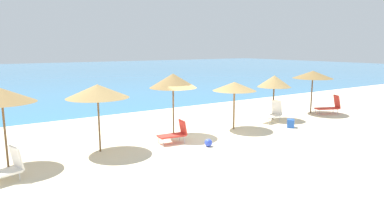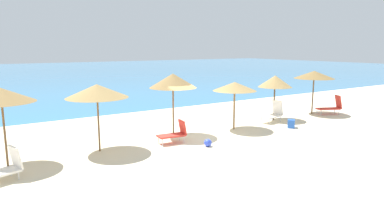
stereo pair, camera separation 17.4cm
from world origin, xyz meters
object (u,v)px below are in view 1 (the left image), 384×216
(beach_umbrella_0, at_px, (1,96))
(lounge_chair_2, at_px, (330,106))
(beach_umbrella_4, at_px, (274,81))
(beach_umbrella_3, at_px, (234,87))
(lounge_chair_1, at_px, (175,133))
(lounge_chair_3, at_px, (1,170))
(beach_ball, at_px, (208,143))
(beach_umbrella_1, at_px, (97,91))
(beach_umbrella_2, at_px, (173,81))
(lounge_chair_0, at_px, (273,113))
(beach_umbrella_5, at_px, (313,75))
(cooler_box, at_px, (291,123))

(beach_umbrella_0, xyz_separation_m, lounge_chair_2, (18.31, -0.32, -2.09))
(beach_umbrella_4, bearing_deg, beach_umbrella_3, -170.79)
(beach_umbrella_3, bearing_deg, lounge_chair_1, -171.70)
(lounge_chair_3, relative_size, beach_ball, 5.02)
(lounge_chair_1, height_order, lounge_chair_2, lounge_chair_2)
(beach_umbrella_1, relative_size, lounge_chair_3, 1.64)
(beach_umbrella_2, height_order, beach_umbrella_3, beach_umbrella_2)
(lounge_chair_0, height_order, lounge_chair_3, lounge_chair_0)
(beach_umbrella_4, bearing_deg, beach_ball, -159.65)
(lounge_chair_2, bearing_deg, beach_umbrella_5, 71.35)
(beach_umbrella_4, relative_size, lounge_chair_3, 1.55)
(lounge_chair_3, bearing_deg, beach_umbrella_1, -84.93)
(beach_umbrella_5, xyz_separation_m, lounge_chair_0, (-3.93, -0.41, -2.01))
(beach_umbrella_4, relative_size, lounge_chair_1, 1.99)
(beach_umbrella_3, distance_m, lounge_chair_1, 4.32)
(beach_umbrella_3, distance_m, beach_umbrella_5, 7.00)
(beach_umbrella_0, height_order, lounge_chair_3, beach_umbrella_0)
(beach_umbrella_3, relative_size, lounge_chair_0, 1.62)
(lounge_chair_2, height_order, lounge_chair_3, lounge_chair_2)
(beach_umbrella_0, bearing_deg, beach_umbrella_4, 1.99)
(lounge_chair_0, xyz_separation_m, beach_ball, (-6.01, -1.98, -0.33))
(beach_umbrella_5, relative_size, lounge_chair_1, 2.10)
(beach_umbrella_3, xyz_separation_m, beach_umbrella_5, (6.97, 0.55, 0.26))
(beach_umbrella_3, distance_m, lounge_chair_3, 11.03)
(beach_umbrella_1, xyz_separation_m, beach_umbrella_2, (3.78, 0.48, 0.17))
(beach_umbrella_3, relative_size, beach_umbrella_5, 0.90)
(beach_umbrella_4, bearing_deg, beach_umbrella_1, -177.23)
(lounge_chair_3, distance_m, cooler_box, 13.57)
(lounge_chair_3, bearing_deg, lounge_chair_1, -99.85)
(beach_umbrella_0, distance_m, beach_umbrella_3, 10.47)
(lounge_chair_1, height_order, beach_ball, lounge_chair_1)
(lounge_chair_0, xyz_separation_m, cooler_box, (-0.25, -1.54, -0.28))
(lounge_chair_1, bearing_deg, lounge_chair_2, -82.29)
(beach_umbrella_0, xyz_separation_m, lounge_chair_1, (6.58, -0.65, -2.13))
(beach_umbrella_3, relative_size, lounge_chair_1, 1.89)
(beach_umbrella_3, height_order, beach_umbrella_4, beach_umbrella_4)
(beach_umbrella_0, relative_size, cooler_box, 6.30)
(beach_umbrella_2, height_order, beach_ball, beach_umbrella_2)
(beach_umbrella_5, bearing_deg, beach_ball, -166.50)
(beach_umbrella_3, distance_m, lounge_chair_0, 3.51)
(lounge_chair_1, xyz_separation_m, cooler_box, (6.67, -0.82, -0.24))
(lounge_chair_0, distance_m, lounge_chair_2, 4.83)
(beach_umbrella_1, xyz_separation_m, lounge_chair_0, (10.14, 0.09, -2.00))
(beach_umbrella_0, distance_m, lounge_chair_1, 6.94)
(lounge_chair_3, height_order, cooler_box, lounge_chair_3)
(lounge_chair_2, distance_m, lounge_chair_3, 18.67)
(beach_umbrella_0, height_order, beach_umbrella_3, beach_umbrella_0)
(beach_umbrella_4, bearing_deg, cooler_box, -110.21)
(beach_umbrella_0, relative_size, lounge_chair_3, 1.69)
(lounge_chair_3, xyz_separation_m, beach_ball, (7.81, -0.39, -0.25))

